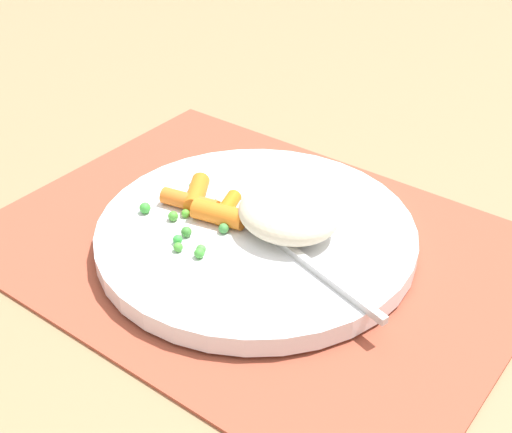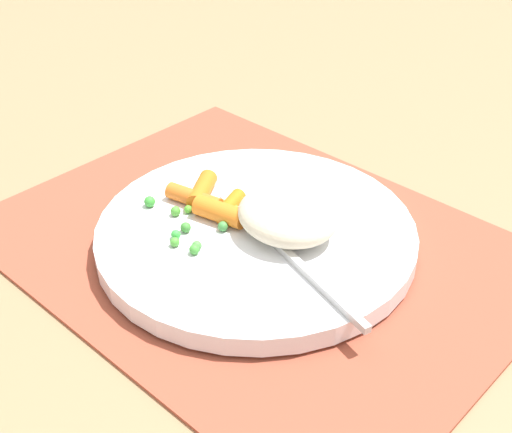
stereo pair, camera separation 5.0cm
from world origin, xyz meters
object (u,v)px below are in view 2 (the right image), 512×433
at_px(fork, 275,241).
at_px(plate, 256,235).
at_px(rice_mound, 287,215).
at_px(carrot_portion, 211,201).

bearing_deg(fork, plate, -15.98).
distance_m(plate, rice_mound, 0.04).
xyz_separation_m(rice_mound, fork, (-0.00, 0.02, -0.01)).
distance_m(rice_mound, fork, 0.02).
xyz_separation_m(carrot_portion, fork, (-0.07, 0.00, -0.00)).
xyz_separation_m(rice_mound, carrot_portion, (0.07, 0.02, -0.01)).
height_order(plate, carrot_portion, carrot_portion).
relative_size(plate, carrot_portion, 3.18).
bearing_deg(plate, fork, 164.02).
bearing_deg(carrot_portion, fork, 179.26).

